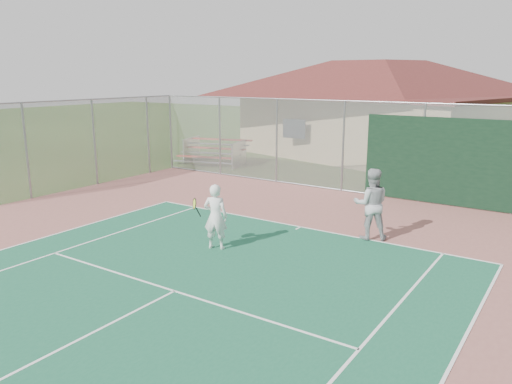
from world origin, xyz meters
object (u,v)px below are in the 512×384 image
player_white_front (215,217)px  player_grey_back (371,205)px  clubhouse (377,99)px  bleachers (214,151)px

player_white_front → player_grey_back: 4.28m
clubhouse → player_grey_back: size_ratio=8.24×
clubhouse → bleachers: clubhouse is taller
player_white_front → player_grey_back: player_grey_back is taller
bleachers → player_grey_back: size_ratio=1.89×
bleachers → player_grey_back: (11.24, -7.23, 0.34)m
clubhouse → bleachers: bearing=-116.4°
clubhouse → bleachers: (-5.95, -7.00, -2.51)m
clubhouse → player_grey_back: 15.33m
bleachers → player_grey_back: bearing=-48.5°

